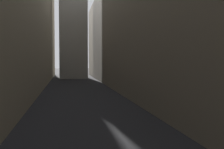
{
  "coord_description": "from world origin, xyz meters",
  "views": [
    {
      "loc": [
        -1.85,
        11.09,
        4.69
      ],
      "look_at": [
        0.0,
        22.44,
        4.11
      ],
      "focal_mm": 45.01,
      "sensor_mm": 36.0,
      "label": 1
    }
  ],
  "objects": [
    {
      "name": "building_block_right",
      "position": [
        13.18,
        50.0,
        10.24
      ],
      "size": [
        15.36,
        108.0,
        20.48
      ],
      "primitive_type": "cube",
      "color": "#756B5B",
      "rests_on": "ground"
    },
    {
      "name": "ground_plane",
      "position": [
        0.0,
        48.0,
        0.0
      ],
      "size": [
        264.0,
        264.0,
        0.0
      ],
      "primitive_type": "plane",
      "color": "black"
    }
  ]
}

